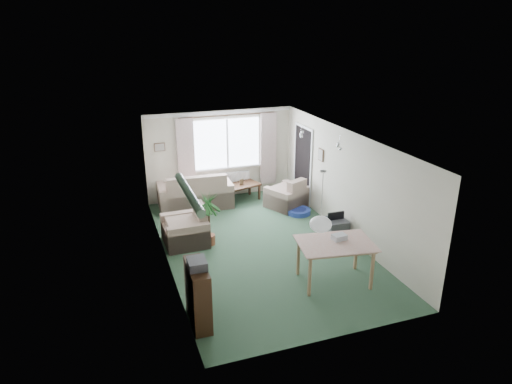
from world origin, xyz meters
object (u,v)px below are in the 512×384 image
object	(u,v)px
tv_cube	(335,229)
houseplant	(209,219)
armchair_corner	(287,192)
coffee_table	(241,192)
sofa	(195,189)
pet_bed	(299,211)
bookshelf	(198,295)
armchair_left	(185,225)
dining_table	(334,263)

from	to	relation	value
tv_cube	houseplant	bearing A→B (deg)	167.17
houseplant	tv_cube	xyz separation A→B (m)	(2.71, -0.65, -0.37)
armchair_corner	coffee_table	size ratio (longest dim) A/B	0.90
sofa	houseplant	xyz separation A→B (m)	(-0.18, -2.29, 0.13)
armchair_corner	tv_cube	size ratio (longest dim) A/B	1.78
sofa	pet_bed	xyz separation A→B (m)	(2.35, -1.37, -0.41)
bookshelf	coffee_table	bearing A→B (deg)	66.24
armchair_left	bookshelf	bearing A→B (deg)	-8.09
coffee_table	pet_bed	distance (m)	1.77
armchair_corner	houseplant	bearing A→B (deg)	4.94
armchair_corner	pet_bed	xyz separation A→B (m)	(0.10, -0.54, -0.34)
sofa	houseplant	bearing A→B (deg)	88.06
sofa	bookshelf	world-z (taller)	bookshelf
armchair_corner	pet_bed	distance (m)	0.65
bookshelf	dining_table	world-z (taller)	bookshelf
pet_bed	tv_cube	bearing A→B (deg)	-83.37
houseplant	tv_cube	distance (m)	2.81
coffee_table	bookshelf	bearing A→B (deg)	-114.63
sofa	dining_table	xyz separation A→B (m)	(1.63, -4.55, -0.08)
coffee_table	bookshelf	size ratio (longest dim) A/B	0.99
bookshelf	tv_cube	size ratio (longest dim) A/B	2.00
tv_cube	pet_bed	distance (m)	1.58
sofa	coffee_table	bearing A→B (deg)	-177.52
bookshelf	houseplant	xyz separation A→B (m)	(0.83, 2.64, 0.09)
coffee_table	houseplant	distance (m)	2.72
dining_table	armchair_left	bearing A→B (deg)	132.64
armchair_left	dining_table	xyz separation A→B (m)	(2.29, -2.49, -0.03)
houseplant	bookshelf	bearing A→B (deg)	-107.41
bookshelf	dining_table	xyz separation A→B (m)	(2.63, 0.38, -0.12)
sofa	pet_bed	bearing A→B (deg)	152.22
armchair_corner	houseplant	world-z (taller)	houseplant
armchair_left	tv_cube	world-z (taller)	armchair_left
dining_table	tv_cube	world-z (taller)	dining_table
armchair_corner	bookshelf	distance (m)	5.23
sofa	houseplant	world-z (taller)	houseplant
sofa	coffee_table	size ratio (longest dim) A/B	1.87
houseplant	dining_table	world-z (taller)	houseplant
dining_table	tv_cube	bearing A→B (deg)	60.68
armchair_left	bookshelf	size ratio (longest dim) A/B	0.94
sofa	dining_table	world-z (taller)	sofa
armchair_corner	coffee_table	bearing A→B (deg)	-65.90
dining_table	bookshelf	bearing A→B (deg)	-171.81
houseplant	dining_table	distance (m)	2.90
pet_bed	armchair_left	bearing A→B (deg)	-167.31
armchair_corner	pet_bed	size ratio (longest dim) A/B	1.51
coffee_table	pet_bed	world-z (taller)	coffee_table
sofa	coffee_table	xyz separation A→B (m)	(1.25, 0.00, -0.24)
armchair_left	tv_cube	size ratio (longest dim) A/B	1.88
sofa	armchair_left	world-z (taller)	sofa
armchair_corner	bookshelf	size ratio (longest dim) A/B	0.89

